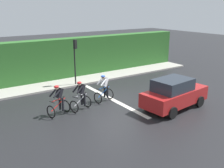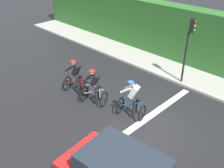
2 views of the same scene
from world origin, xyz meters
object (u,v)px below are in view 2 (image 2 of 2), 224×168
at_px(cyclist_second, 94,88).
at_px(traffic_light_near_crossing, 189,42).
at_px(cyclist_mid, 132,100).
at_px(cyclist_lead, 76,77).

height_order(cyclist_second, traffic_light_near_crossing, traffic_light_near_crossing).
xyz_separation_m(cyclist_second, cyclist_mid, (0.43, -1.80, 0.00)).
xyz_separation_m(cyclist_lead, traffic_light_near_crossing, (4.30, -3.15, 1.43)).
distance_m(cyclist_lead, cyclist_second, 1.31).
relative_size(cyclist_lead, traffic_light_near_crossing, 0.50).
height_order(cyclist_second, cyclist_mid, same).
bearing_deg(cyclist_second, traffic_light_near_crossing, -23.07).
bearing_deg(cyclist_mid, traffic_light_near_crossing, -0.54).
height_order(cyclist_lead, cyclist_mid, same).
distance_m(cyclist_second, cyclist_mid, 1.85).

